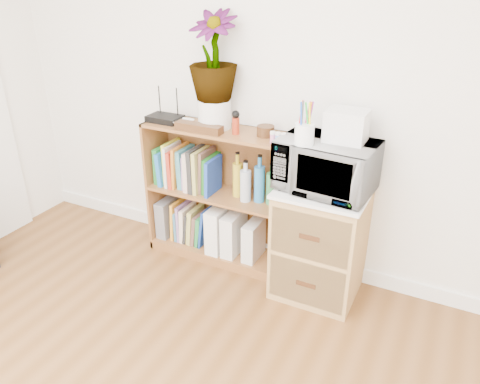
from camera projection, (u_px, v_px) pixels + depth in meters
The scene contains 21 objects.
skirting_board at pixel (272, 251), 3.33m from camera, with size 4.00×0.02×0.10m, color white.
bookshelf at pixel (218, 196), 3.17m from camera, with size 1.00×0.30×0.95m, color brown.
wicker_unit at pixel (320, 243), 2.86m from camera, with size 0.50×0.45×0.70m, color #9E7542.
microwave at pixel (326, 166), 2.63m from camera, with size 0.53×0.36×0.30m, color silver.
pen_cup at pixel (304, 134), 2.49m from camera, with size 0.11×0.11×0.12m, color white.
small_appliance at pixel (347, 126), 2.53m from camera, with size 0.22×0.18×0.17m, color silver.
router at pixel (165, 118), 3.09m from camera, with size 0.22×0.15×0.04m, color black.
white_bowl at pixel (183, 123), 3.03m from camera, with size 0.13×0.13×0.03m, color silver.
plant_pot at pixel (215, 114), 2.95m from camera, with size 0.21×0.21×0.18m, color silver.
potted_plant at pixel (213, 56), 2.80m from camera, with size 0.30×0.30×0.53m, color #29682B.
trinket_box at pixel (199, 128), 2.90m from camera, with size 0.31×0.08×0.05m, color #3B2110.
kokeshi_doll at pixel (236, 126), 2.85m from camera, with size 0.05×0.05×0.10m, color maroon.
wooden_bowl at pixel (266, 131), 2.82m from camera, with size 0.11×0.11×0.06m, color #35200E.
paint_jars at pixel (278, 139), 2.70m from camera, with size 0.11×0.04×0.06m, color pink.
file_box at pixel (168, 216), 3.46m from camera, with size 0.08×0.22×0.28m, color slate.
magazine_holder_left at pixel (220, 228), 3.27m from camera, with size 0.10×0.26×0.32m, color white.
magazine_holder_mid at pixel (234, 233), 3.22m from camera, with size 0.10×0.24×0.30m, color silver.
magazine_holder_right at pixel (254, 240), 3.17m from camera, with size 0.09×0.22×0.27m, color silver.
cookbooks at pixel (188, 168), 3.20m from camera, with size 0.45×0.20×0.30m.
liquor_bottles at pixel (264, 182), 2.96m from camera, with size 0.46×0.07×0.32m.
lower_books at pixel (192, 224), 3.38m from camera, with size 0.29×0.19×0.29m.
Camera 1 is at (1.06, -0.38, 1.88)m, focal length 35.00 mm.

